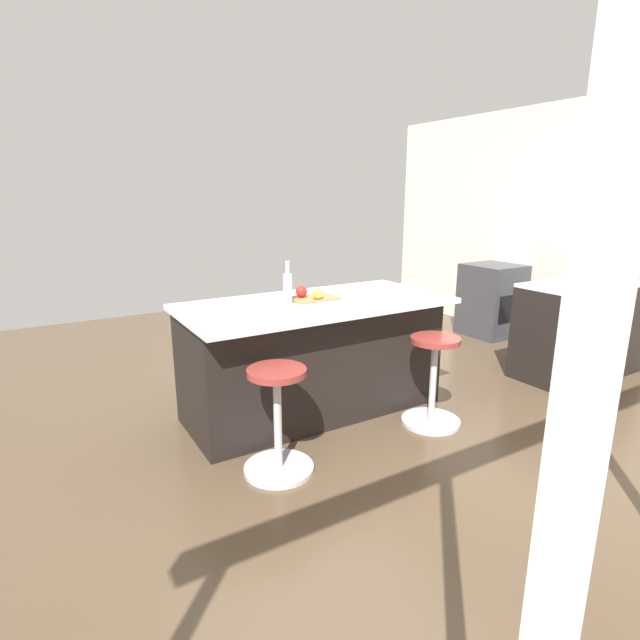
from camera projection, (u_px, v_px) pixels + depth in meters
The scene contains 11 objects.
ground_plane at pixel (334, 406), 4.03m from camera, with size 8.14×8.14×0.00m, color brown.
interior_partition_left at pixel (582, 228), 5.27m from camera, with size 0.12×5.63×2.64m.
sink_cabinet at pixel (604, 323), 4.85m from camera, with size 2.03×0.60×1.17m.
oven_range at pixel (492, 300), 5.98m from camera, with size 0.60×0.61×0.86m.
kitchen_island at pixel (314, 356), 3.85m from camera, with size 2.03×0.96×0.90m.
stool_by_window at pixel (433, 384), 3.66m from camera, with size 0.44×0.44×0.68m.
stool_middle at pixel (278, 424), 3.02m from camera, with size 0.44×0.44×0.68m.
cutting_board at pixel (313, 298), 3.75m from camera, with size 0.36×0.24×0.02m, color olive.
apple_yellow at pixel (318, 294), 3.67m from camera, with size 0.08×0.08×0.08m, color gold.
apple_red at pixel (301, 292), 3.73m from camera, with size 0.09×0.09×0.09m, color red.
water_bottle at pixel (288, 287), 3.60m from camera, with size 0.06×0.06×0.31m.
Camera 1 is at (2.02, 3.14, 1.69)m, focal length 27.74 mm.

